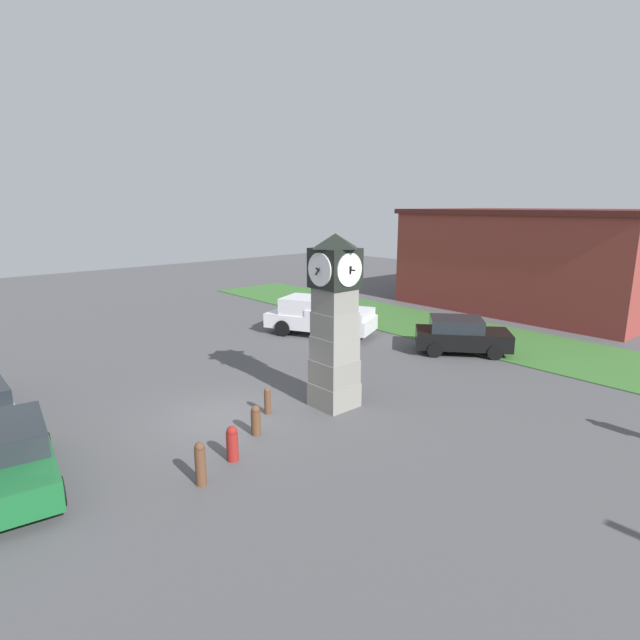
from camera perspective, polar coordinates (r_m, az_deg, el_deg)
ground_plane at (r=15.78m, az=-10.41°, el=-10.93°), size 78.38×78.38×0.00m
clock_tower at (r=15.55m, az=1.68°, el=-0.19°), size 1.64×1.58×5.52m
bollard_near_tower at (r=12.27m, az=-13.52°, el=-15.63°), size 0.25×0.25×1.07m
bollard_mid_row at (r=13.18m, az=-10.00°, el=-13.68°), size 0.30×0.30×0.93m
bollard_far_row at (r=14.43m, az=-7.35°, el=-11.27°), size 0.28×0.28×0.87m
bollard_end_row at (r=15.74m, az=-6.03°, el=-9.13°), size 0.21×0.21×0.85m
car_by_building at (r=13.67m, az=-32.42°, el=-13.22°), size 4.35×2.46×1.51m
car_far_lot at (r=22.69m, az=15.77°, el=-1.65°), size 4.28×4.03×1.55m
pickup_truck at (r=24.80m, az=-0.03°, el=0.42°), size 5.70×4.13×1.85m
warehouse_blue_far at (r=34.35m, az=23.52°, el=6.46°), size 14.60×10.69×6.09m
grass_verge_far at (r=24.46m, az=24.13°, el=-3.13°), size 47.03×5.70×0.04m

